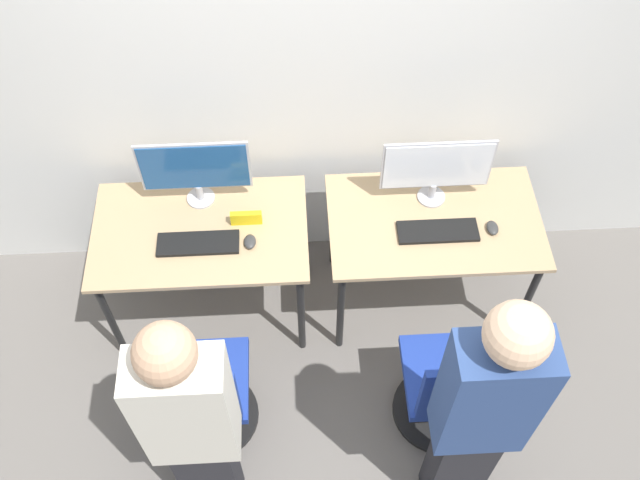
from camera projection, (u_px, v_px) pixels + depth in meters
ground_plane at (321, 352)px, 4.06m from camera, size 20.00×20.00×0.00m
wall_back at (312, 66)px, 3.40m from camera, size 12.00×0.05×2.80m
desk_left at (202, 240)px, 3.71m from camera, size 1.10×0.68×0.75m
monitor_left at (195, 169)px, 3.57m from camera, size 0.56×0.15×0.41m
keyboard_left at (198, 243)px, 3.57m from camera, size 0.41×0.14×0.02m
mouse_left at (250, 242)px, 3.57m from camera, size 0.06×0.09×0.03m
office_chair_left at (205, 397)px, 3.50m from camera, size 0.48×0.48×0.91m
person_left at (193, 427)px, 2.85m from camera, size 0.36×0.22×1.68m
desk_right at (433, 230)px, 3.74m from camera, size 1.10×0.68×0.75m
monitor_right at (437, 168)px, 3.58m from camera, size 0.56×0.15×0.41m
keyboard_right at (438, 231)px, 3.62m from camera, size 0.41×0.14×0.02m
mouse_right at (492, 228)px, 3.62m from camera, size 0.06×0.09×0.03m
office_chair_right at (448, 391)px, 3.52m from camera, size 0.48×0.48×0.91m
person_right at (480, 416)px, 2.83m from camera, size 0.36×0.23×1.75m
placard_left at (246, 218)px, 3.63m from camera, size 0.16×0.03×0.08m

